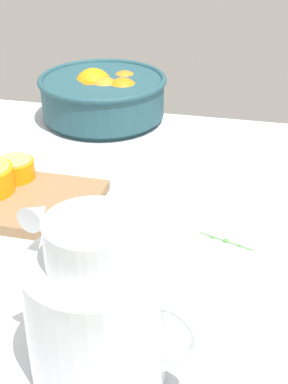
{
  "coord_description": "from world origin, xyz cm",
  "views": [
    {
      "loc": [
        14.58,
        -70.5,
        48.24
      ],
      "look_at": [
        -2.14,
        3.87,
        4.35
      ],
      "focal_mm": 52.57,
      "sensor_mm": 36.0,
      "label": 1
    }
  ],
  "objects_px": {
    "orange_half_0": "(15,169)",
    "juice_pitcher": "(95,317)",
    "cutting_board": "(15,200)",
    "fruit_bowl": "(103,96)"
  },
  "relations": [
    {
      "from": "orange_half_0",
      "to": "fruit_bowl",
      "type": "bearing_deg",
      "value": 79.35
    },
    {
      "from": "juice_pitcher",
      "to": "cutting_board",
      "type": "distance_m",
      "value": 0.39
    },
    {
      "from": "fruit_bowl",
      "to": "orange_half_0",
      "type": "relative_size",
      "value": 4.26
    },
    {
      "from": "orange_half_0",
      "to": "juice_pitcher",
      "type": "bearing_deg",
      "value": -54.93
    },
    {
      "from": "juice_pitcher",
      "to": "orange_half_0",
      "type": "xyz_separation_m",
      "value": [
        -0.26,
        0.36,
        -0.04
      ]
    },
    {
      "from": "cutting_board",
      "to": "orange_half_0",
      "type": "distance_m",
      "value": 0.07
    },
    {
      "from": "juice_pitcher",
      "to": "orange_half_0",
      "type": "relative_size",
      "value": 3.08
    },
    {
      "from": "cutting_board",
      "to": "orange_half_0",
      "type": "xyz_separation_m",
      "value": [
        -0.02,
        0.06,
        0.03
      ]
    },
    {
      "from": "orange_half_0",
      "to": "cutting_board",
      "type": "bearing_deg",
      "value": -70.16
    },
    {
      "from": "fruit_bowl",
      "to": "orange_half_0",
      "type": "xyz_separation_m",
      "value": [
        -0.06,
        -0.33,
        -0.02
      ]
    }
  ]
}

